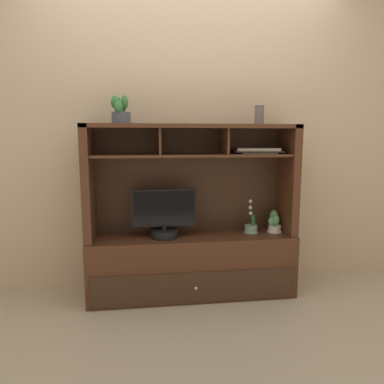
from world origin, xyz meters
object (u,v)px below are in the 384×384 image
at_px(media_console, 192,243).
at_px(tv_monitor, 164,217).
at_px(magazine_stack_left, 257,151).
at_px(ceramic_vase, 259,115).
at_px(potted_orchid, 251,227).
at_px(potted_succulent, 120,112).
at_px(potted_fern, 274,223).

xyz_separation_m(media_console, tv_monitor, (-0.22, -0.04, 0.23)).
bearing_deg(tv_monitor, magazine_stack_left, 3.96).
distance_m(magazine_stack_left, ceramic_vase, 0.28).
bearing_deg(media_console, ceramic_vase, -0.76).
distance_m(potted_orchid, ceramic_vase, 0.89).
bearing_deg(tv_monitor, potted_orchid, 3.81).
xyz_separation_m(potted_orchid, ceramic_vase, (0.04, -0.01, 0.89)).
bearing_deg(potted_succulent, potted_fern, 1.04).
height_order(media_console, potted_orchid, media_console).
height_order(potted_fern, magazine_stack_left, magazine_stack_left).
distance_m(potted_fern, potted_succulent, 1.49).
bearing_deg(potted_succulent, potted_orchid, 1.60).
height_order(magazine_stack_left, potted_succulent, potted_succulent).
relative_size(media_console, tv_monitor, 3.27).
height_order(tv_monitor, potted_fern, tv_monitor).
distance_m(magazine_stack_left, potted_succulent, 1.09).
xyz_separation_m(potted_succulent, ceramic_vase, (1.05, 0.01, -0.01)).
bearing_deg(potted_orchid, magazine_stack_left, 7.43).
relative_size(tv_monitor, ceramic_vase, 3.32).
bearing_deg(potted_fern, media_console, -179.86).
bearing_deg(potted_orchid, ceramic_vase, -21.95).
bearing_deg(magazine_stack_left, tv_monitor, -176.04).
height_order(potted_orchid, ceramic_vase, ceramic_vase).
distance_m(tv_monitor, magazine_stack_left, 0.89).
relative_size(tv_monitor, potted_succulent, 2.37).
relative_size(potted_succulent, ceramic_vase, 1.40).
height_order(potted_fern, ceramic_vase, ceramic_vase).
height_order(potted_orchid, magazine_stack_left, magazine_stack_left).
relative_size(potted_fern, magazine_stack_left, 0.45).
xyz_separation_m(potted_orchid, potted_succulent, (-1.02, -0.03, 0.90)).
bearing_deg(ceramic_vase, media_console, 179.24).
distance_m(tv_monitor, ceramic_vase, 1.08).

